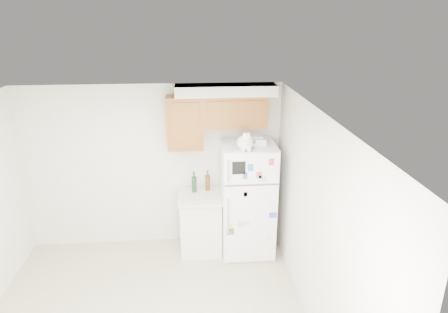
{
  "coord_description": "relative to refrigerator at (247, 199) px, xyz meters",
  "views": [
    {
      "loc": [
        0.59,
        -3.64,
        3.43
      ],
      "look_at": [
        1.03,
        1.55,
        1.55
      ],
      "focal_mm": 32.0,
      "sensor_mm": 36.0,
      "label": 1
    }
  ],
  "objects": [
    {
      "name": "base_counter",
      "position": [
        -0.69,
        0.07,
        -0.39
      ],
      "size": [
        0.64,
        0.64,
        0.92
      ],
      "color": "white",
      "rests_on": "ground_plane"
    },
    {
      "name": "refrigerator",
      "position": [
        0.0,
        0.0,
        0.0
      ],
      "size": [
        0.76,
        0.78,
        1.7
      ],
      "color": "white",
      "rests_on": "ground_plane"
    },
    {
      "name": "room_shell",
      "position": [
        -1.26,
        -1.36,
        0.82
      ],
      "size": [
        3.84,
        4.04,
        2.52
      ],
      "color": "silver",
      "rests_on": "ground_plane"
    },
    {
      "name": "storage_box_front",
      "position": [
        0.16,
        -0.06,
        0.89
      ],
      "size": [
        0.16,
        0.12,
        0.09
      ],
      "primitive_type": "cube",
      "rotation": [
        0.0,
        0.0,
        -0.07
      ],
      "color": "white",
      "rests_on": "refrigerator"
    },
    {
      "name": "bottle_green",
      "position": [
        -0.77,
        0.18,
        0.23
      ],
      "size": [
        0.07,
        0.07,
        0.32
      ],
      "primitive_type": null,
      "color": "#19381E",
      "rests_on": "base_counter"
    },
    {
      "name": "bottle_amber",
      "position": [
        -0.57,
        0.23,
        0.23
      ],
      "size": [
        0.07,
        0.07,
        0.32
      ],
      "primitive_type": null,
      "color": "#593814",
      "rests_on": "base_counter"
    },
    {
      "name": "cat",
      "position": [
        -0.08,
        -0.22,
        0.96
      ],
      "size": [
        0.28,
        0.4,
        0.28
      ],
      "color": "white",
      "rests_on": "refrigerator"
    },
    {
      "name": "storage_box_back",
      "position": [
        0.12,
        0.07,
        0.9
      ],
      "size": [
        0.2,
        0.16,
        0.1
      ],
      "primitive_type": "cube",
      "rotation": [
        0.0,
        0.0,
        -0.19
      ],
      "color": "white",
      "rests_on": "refrigerator"
    }
  ]
}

